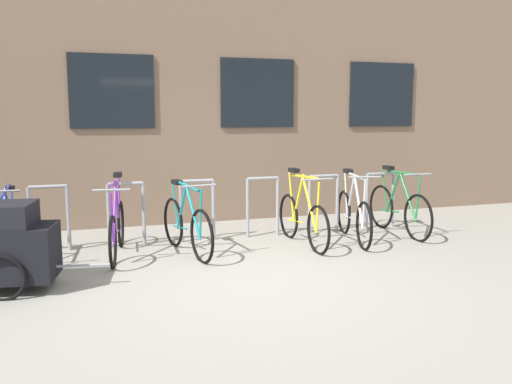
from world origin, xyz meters
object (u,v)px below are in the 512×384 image
bicycle_yellow (302,218)px  bicycle_green (399,209)px  bicycle_teal (186,225)px  bike_trailer (8,245)px  bicycle_purple (117,227)px  bicycle_silver (353,215)px  bicycle_blue (8,235)px

bicycle_yellow → bicycle_green: bearing=7.3°
bicycle_yellow → bicycle_teal: bearing=178.6°
bicycle_yellow → bike_trailer: 3.78m
bicycle_teal → bike_trailer: size_ratio=1.13×
bicycle_purple → bicycle_green: (4.21, 0.01, 0.01)m
bicycle_silver → bicycle_yellow: 0.81m
bicycle_blue → bicycle_teal: size_ratio=1.02×
bicycle_green → bicycle_silver: bearing=-167.2°
bicycle_purple → bicycle_green: bearing=0.2°
bicycle_blue → bicycle_silver: bearing=-1.9°
bicycle_silver → bicycle_blue: bearing=178.1°
bicycle_green → bicycle_teal: size_ratio=1.04×
bicycle_blue → bicycle_green: size_ratio=0.98×
bicycle_silver → bicycle_teal: (-2.44, 0.03, -0.00)m
bicycle_silver → bicycle_yellow: bicycle_yellow is taller
bicycle_blue → bicycle_green: 5.49m
bicycle_blue → bicycle_teal: (2.17, -0.13, 0.01)m
bicycle_green → bicycle_teal: 3.33m
bicycle_green → bike_trailer: 5.48m
bicycle_green → bicycle_teal: bearing=-177.0°
bicycle_yellow → bicycle_blue: bearing=177.4°
bicycle_yellow → bike_trailer: (-3.68, -0.88, 0.10)m
bicycle_silver → bicycle_green: size_ratio=0.97×
bicycle_blue → bicycle_purple: 1.28m
bicycle_silver → bicycle_blue: 4.61m
bicycle_blue → bicycle_purple: size_ratio=0.99×
bicycle_silver → bicycle_blue: (-4.61, 0.15, -0.01)m
bicycle_teal → bike_trailer: 2.24m
bicycle_green → bicycle_blue: bearing=-179.5°
bike_trailer → bicycle_purple: bearing=43.1°
bicycle_teal → bicycle_blue: bearing=176.6°
bicycle_green → bicycle_yellow: bearing=-172.7°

